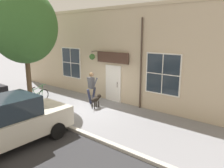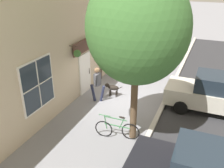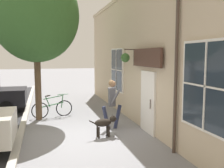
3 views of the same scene
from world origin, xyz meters
TOP-DOWN VIEW (x-y plane):
  - ground_plane at (0.00, 0.00)m, footprint 90.00×90.00m
  - storefront_facade at (-2.34, -0.00)m, footprint 0.95×18.00m
  - pedestrian_walking at (-1.10, -0.59)m, footprint 0.77×0.59m
  - dog_on_leash at (-0.65, 0.18)m, footprint 0.97×0.33m
  - street_tree_by_curb at (1.45, -2.73)m, footprint 3.42×3.08m
  - leaning_bicycle at (0.88, -2.98)m, footprint 1.72×0.34m

SIDE VIEW (x-z plane):
  - ground_plane at x=0.00m, z-range 0.00..0.00m
  - leaning_bicycle at x=0.88m, z-range -0.12..0.88m
  - dog_on_leash at x=-0.65m, z-range 0.12..0.82m
  - pedestrian_walking at x=-1.10m, z-range 0.19..1.96m
  - storefront_facade at x=-2.34m, z-range -0.01..5.30m
  - street_tree_by_curb at x=1.45m, z-range 1.07..7.18m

